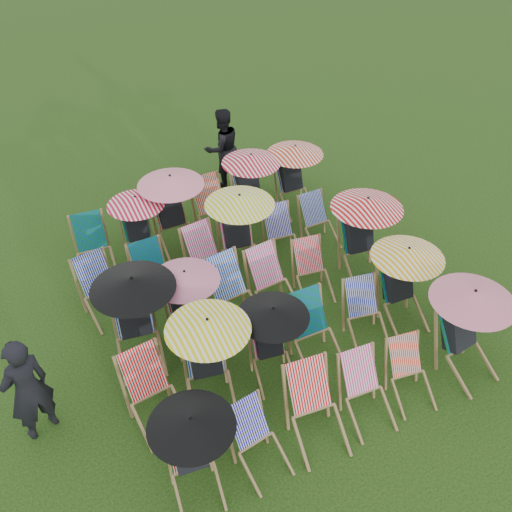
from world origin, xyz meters
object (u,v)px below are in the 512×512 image
deckchair_0 (193,455)px  person_left (27,389)px  person_rear (222,148)px  deckchair_5 (468,331)px  deckchair_29 (294,177)px

deckchair_0 → person_left: bearing=139.0°
deckchair_0 → person_rear: bearing=69.1°
deckchair_5 → deckchair_29: bearing=83.7°
deckchair_5 → person_rear: (-0.84, 6.13, 0.11)m
deckchair_29 → person_left: size_ratio=0.79×
person_left → deckchair_0: bearing=110.2°
deckchair_0 → person_left: 2.22m
person_left → deckchair_29: bearing=-173.7°
deckchair_5 → deckchair_29: (0.01, 4.67, -0.04)m
person_left → deckchair_5: bearing=141.1°
person_left → person_rear: bearing=-158.5°
deckchair_0 → deckchair_5: bearing=6.0°
deckchair_0 → person_left: person_left is taller
deckchair_5 → person_left: person_left is taller
person_rear → deckchair_0: bearing=55.2°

